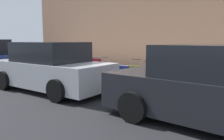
{
  "coord_description": "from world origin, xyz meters",
  "views": [
    {
      "loc": [
        -5.53,
        6.46,
        1.68
      ],
      "look_at": [
        -0.53,
        0.05,
        0.59
      ],
      "focal_mm": 36.02,
      "sensor_mm": 36.0,
      "label": 1
    }
  ],
  "objects_px": {
    "suitcase_maroon_9": "(96,68)",
    "suitcase_red_0": "(208,81)",
    "suitcase_teal_10": "(88,67)",
    "bollard_post": "(64,64)",
    "suitcase_maroon_2": "(175,76)",
    "parked_car_silver_1": "(51,68)",
    "fire_hydrant": "(75,64)",
    "suitcase_black_4": "(148,76)",
    "suitcase_navy_6": "(124,73)",
    "suitcase_silver_8": "(105,70)",
    "suitcase_red_7": "(114,72)",
    "parked_car_charcoal_0": "(221,89)",
    "suitcase_silver_1": "(191,77)",
    "suitcase_olive_5": "(136,74)",
    "suitcase_teal_3": "(162,76)"
  },
  "relations": [
    {
      "from": "suitcase_maroon_9",
      "to": "suitcase_red_0",
      "type": "bearing_deg",
      "value": 179.35
    },
    {
      "from": "suitcase_maroon_9",
      "to": "suitcase_teal_10",
      "type": "distance_m",
      "value": 0.51
    },
    {
      "from": "bollard_post",
      "to": "suitcase_maroon_2",
      "type": "bearing_deg",
      "value": -178.96
    },
    {
      "from": "suitcase_teal_10",
      "to": "parked_car_silver_1",
      "type": "height_order",
      "value": "parked_car_silver_1"
    },
    {
      "from": "fire_hydrant",
      "to": "parked_car_silver_1",
      "type": "xyz_separation_m",
      "value": [
        -1.45,
        2.4,
        0.17
      ]
    },
    {
      "from": "suitcase_maroon_2",
      "to": "suitcase_teal_10",
      "type": "relative_size",
      "value": 0.95
    },
    {
      "from": "fire_hydrant",
      "to": "suitcase_black_4",
      "type": "bearing_deg",
      "value": 179.9
    },
    {
      "from": "suitcase_maroon_2",
      "to": "parked_car_silver_1",
      "type": "relative_size",
      "value": 0.18
    },
    {
      "from": "suitcase_navy_6",
      "to": "fire_hydrant",
      "type": "relative_size",
      "value": 0.72
    },
    {
      "from": "suitcase_silver_8",
      "to": "bollard_post",
      "type": "height_order",
      "value": "suitcase_silver_8"
    },
    {
      "from": "suitcase_black_4",
      "to": "suitcase_navy_6",
      "type": "height_order",
      "value": "suitcase_black_4"
    },
    {
      "from": "suitcase_red_7",
      "to": "parked_car_charcoal_0",
      "type": "relative_size",
      "value": 0.13
    },
    {
      "from": "suitcase_black_4",
      "to": "suitcase_teal_10",
      "type": "relative_size",
      "value": 0.96
    },
    {
      "from": "suitcase_silver_1",
      "to": "parked_car_silver_1",
      "type": "bearing_deg",
      "value": 31.14
    },
    {
      "from": "suitcase_silver_1",
      "to": "fire_hydrant",
      "type": "bearing_deg",
      "value": -0.53
    },
    {
      "from": "suitcase_teal_10",
      "to": "suitcase_red_0",
      "type": "bearing_deg",
      "value": 179.12
    },
    {
      "from": "suitcase_olive_5",
      "to": "suitcase_red_0",
      "type": "bearing_deg",
      "value": 178.24
    },
    {
      "from": "suitcase_silver_1",
      "to": "suitcase_navy_6",
      "type": "relative_size",
      "value": 1.71
    },
    {
      "from": "suitcase_silver_1",
      "to": "suitcase_olive_5",
      "type": "relative_size",
      "value": 1.23
    },
    {
      "from": "suitcase_maroon_2",
      "to": "suitcase_teal_3",
      "type": "relative_size",
      "value": 0.83
    },
    {
      "from": "suitcase_maroon_2",
      "to": "parked_car_silver_1",
      "type": "distance_m",
      "value": 4.11
    },
    {
      "from": "suitcase_olive_5",
      "to": "suitcase_navy_6",
      "type": "xyz_separation_m",
      "value": [
        0.52,
        0.03,
        -0.02
      ]
    },
    {
      "from": "suitcase_olive_5",
      "to": "parked_car_charcoal_0",
      "type": "distance_m",
      "value": 4.17
    },
    {
      "from": "parked_car_charcoal_0",
      "to": "parked_car_silver_1",
      "type": "relative_size",
      "value": 1.06
    },
    {
      "from": "suitcase_silver_1",
      "to": "suitcase_black_4",
      "type": "xyz_separation_m",
      "value": [
        1.5,
        -0.04,
        -0.11
      ]
    },
    {
      "from": "suitcase_maroon_2",
      "to": "suitcase_teal_3",
      "type": "xyz_separation_m",
      "value": [
        0.49,
        -0.08,
        -0.04
      ]
    },
    {
      "from": "suitcase_red_0",
      "to": "suitcase_red_7",
      "type": "distance_m",
      "value": 3.55
    },
    {
      "from": "suitcase_silver_1",
      "to": "suitcase_teal_3",
      "type": "bearing_deg",
      "value": -4.57
    },
    {
      "from": "suitcase_maroon_2",
      "to": "parked_car_charcoal_0",
      "type": "distance_m",
      "value": 3.02
    },
    {
      "from": "suitcase_navy_6",
      "to": "suitcase_teal_3",
      "type": "bearing_deg",
      "value": -178.02
    },
    {
      "from": "suitcase_red_0",
      "to": "fire_hydrant",
      "type": "distance_m",
      "value": 5.86
    },
    {
      "from": "suitcase_teal_3",
      "to": "fire_hydrant",
      "type": "distance_m",
      "value": 4.33
    },
    {
      "from": "suitcase_navy_6",
      "to": "suitcase_red_7",
      "type": "bearing_deg",
      "value": 3.1
    },
    {
      "from": "suitcase_red_0",
      "to": "suitcase_silver_8",
      "type": "bearing_deg",
      "value": -0.4
    },
    {
      "from": "suitcase_black_4",
      "to": "suitcase_maroon_9",
      "type": "xyz_separation_m",
      "value": [
        2.49,
        0.02,
        0.1
      ]
    },
    {
      "from": "suitcase_silver_8",
      "to": "bollard_post",
      "type": "xyz_separation_m",
      "value": [
        2.41,
        0.1,
        0.1
      ]
    },
    {
      "from": "suitcase_maroon_2",
      "to": "suitcase_maroon_9",
      "type": "distance_m",
      "value": 3.48
    },
    {
      "from": "suitcase_silver_1",
      "to": "suitcase_silver_8",
      "type": "bearing_deg",
      "value": -0.04
    },
    {
      "from": "suitcase_teal_10",
      "to": "fire_hydrant",
      "type": "xyz_separation_m",
      "value": [
        0.83,
        0.0,
        0.06
      ]
    },
    {
      "from": "suitcase_navy_6",
      "to": "suitcase_silver_8",
      "type": "bearing_deg",
      "value": 1.53
    },
    {
      "from": "suitcase_teal_3",
      "to": "parked_car_charcoal_0",
      "type": "xyz_separation_m",
      "value": [
        -2.38,
        2.43,
        0.28
      ]
    },
    {
      "from": "suitcase_black_4",
      "to": "suitcase_red_7",
      "type": "relative_size",
      "value": 1.31
    },
    {
      "from": "suitcase_maroon_2",
      "to": "suitcase_black_4",
      "type": "bearing_deg",
      "value": -2.67
    },
    {
      "from": "suitcase_teal_3",
      "to": "suitcase_maroon_9",
      "type": "bearing_deg",
      "value": 1.05
    },
    {
      "from": "suitcase_maroon_2",
      "to": "suitcase_silver_8",
      "type": "bearing_deg",
      "value": -0.1
    },
    {
      "from": "suitcase_red_0",
      "to": "suitcase_olive_5",
      "type": "bearing_deg",
      "value": -1.76
    },
    {
      "from": "suitcase_silver_8",
      "to": "suitcase_maroon_9",
      "type": "xyz_separation_m",
      "value": [
        0.51,
        -0.02,
        0.06
      ]
    },
    {
      "from": "suitcase_teal_3",
      "to": "parked_car_charcoal_0",
      "type": "bearing_deg",
      "value": 134.46
    },
    {
      "from": "suitcase_maroon_9",
      "to": "parked_car_charcoal_0",
      "type": "bearing_deg",
      "value": 156.17
    },
    {
      "from": "suitcase_red_7",
      "to": "fire_hydrant",
      "type": "height_order",
      "value": "fire_hydrant"
    }
  ]
}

